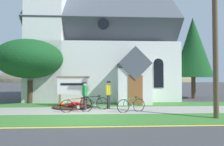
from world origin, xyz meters
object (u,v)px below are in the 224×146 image
at_px(church_sign, 73,86).
at_px(bicycle_yellow, 131,105).
at_px(yard_deciduous_tree, 30,59).
at_px(cyclist_in_red_jersey, 108,92).
at_px(bicycle_red, 77,105).
at_px(cyclist_in_blue_jersey, 85,93).
at_px(bicycle_orange, 94,103).
at_px(utility_pole, 213,15).
at_px(roadside_conifer, 193,47).

relative_size(church_sign, bicycle_yellow, 1.33).
relative_size(church_sign, yard_deciduous_tree, 0.44).
distance_m(cyclist_in_red_jersey, yard_deciduous_tree, 6.95).
bearing_deg(yard_deciduous_tree, bicycle_red, -44.22).
relative_size(bicycle_red, cyclist_in_red_jersey, 1.03).
bearing_deg(bicycle_red, cyclist_in_blue_jersey, 59.52).
xyz_separation_m(bicycle_orange, yard_deciduous_tree, (-5.00, 3.01, 2.95)).
xyz_separation_m(cyclist_in_blue_jersey, utility_pole, (6.37, -2.55, 3.98)).
xyz_separation_m(bicycle_red, utility_pole, (6.75, -1.90, 4.58)).
xyz_separation_m(cyclist_in_red_jersey, roadside_conifer, (8.17, 5.61, 3.80)).
xyz_separation_m(bicycle_orange, bicycle_yellow, (2.13, -1.06, 0.00)).
bearing_deg(bicycle_orange, bicycle_red, -134.45).
relative_size(cyclist_in_red_jersey, roadside_conifer, 0.22).
distance_m(church_sign, utility_pole, 9.08).
relative_size(bicycle_orange, yard_deciduous_tree, 0.35).
bearing_deg(bicycle_red, yard_deciduous_tree, 135.78).
bearing_deg(roadside_conifer, bicycle_orange, -147.62).
bearing_deg(cyclist_in_blue_jersey, church_sign, 121.73).
height_order(cyclist_in_red_jersey, cyclist_in_blue_jersey, cyclist_in_red_jersey).
xyz_separation_m(bicycle_yellow, bicycle_red, (-3.06, 0.12, -0.01)).
relative_size(church_sign, cyclist_in_red_jersey, 1.27).
relative_size(bicycle_orange, utility_pole, 0.20).
bearing_deg(cyclist_in_red_jersey, utility_pole, -31.07).
relative_size(bicycle_orange, cyclist_in_red_jersey, 1.02).
xyz_separation_m(church_sign, bicycle_red, (0.53, -2.14, -0.97)).
bearing_deg(yard_deciduous_tree, roadside_conifer, 11.01).
bearing_deg(roadside_conifer, church_sign, -156.59).
distance_m(bicycle_orange, utility_pole, 7.93).
relative_size(cyclist_in_blue_jersey, roadside_conifer, 0.22).
relative_size(cyclist_in_blue_jersey, yard_deciduous_tree, 0.34).
relative_size(bicycle_yellow, yard_deciduous_tree, 0.33).
bearing_deg(bicycle_yellow, roadside_conifer, 44.48).
height_order(church_sign, bicycle_orange, church_sign).
relative_size(cyclist_in_red_jersey, cyclist_in_blue_jersey, 1.03).
height_order(bicycle_orange, bicycle_red, bicycle_orange).
bearing_deg(cyclist_in_blue_jersey, bicycle_red, -120.48).
height_order(bicycle_red, yard_deciduous_tree, yard_deciduous_tree).
distance_m(bicycle_yellow, utility_pole, 6.14).
bearing_deg(cyclist_in_red_jersey, yard_deciduous_tree, 153.92).
bearing_deg(bicycle_red, utility_pole, -15.69).
xyz_separation_m(bicycle_red, cyclist_in_red_jersey, (1.81, 1.08, 0.64)).
xyz_separation_m(bicycle_yellow, yard_deciduous_tree, (-7.12, 4.07, 2.95)).
distance_m(cyclist_in_blue_jersey, roadside_conifer, 11.97).
xyz_separation_m(utility_pole, roadside_conifer, (3.23, 8.59, -0.15)).
bearing_deg(church_sign, roadside_conifer, 23.41).
bearing_deg(church_sign, utility_pole, -28.96).
xyz_separation_m(church_sign, utility_pole, (7.29, -4.03, 3.62)).
height_order(church_sign, bicycle_yellow, church_sign).
distance_m(cyclist_in_red_jersey, cyclist_in_blue_jersey, 1.49).
relative_size(bicycle_red, utility_pole, 0.20).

